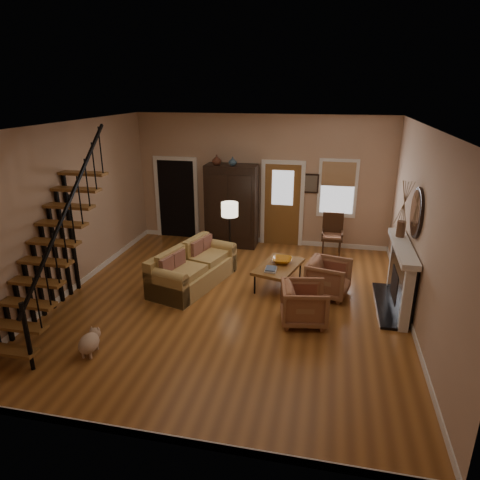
% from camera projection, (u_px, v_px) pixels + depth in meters
% --- Properties ---
extents(room, '(7.00, 7.33, 3.30)m').
position_uv_depth(room, '(230.00, 203.00, 9.40)').
color(room, '#9B5C27').
rests_on(room, ground).
extents(staircase, '(0.94, 2.80, 3.20)m').
position_uv_depth(staircase, '(47.00, 236.00, 7.02)').
color(staircase, brown).
rests_on(staircase, ground).
extents(fireplace, '(0.33, 1.95, 2.30)m').
position_uv_depth(fireplace, '(403.00, 271.00, 7.80)').
color(fireplace, black).
rests_on(fireplace, ground).
extents(armoire, '(1.30, 0.60, 2.10)m').
position_uv_depth(armoire, '(232.00, 206.00, 10.89)').
color(armoire, black).
rests_on(armoire, ground).
extents(vase_a, '(0.24, 0.24, 0.25)m').
position_uv_depth(vase_a, '(217.00, 160.00, 10.47)').
color(vase_a, '#4C2619').
rests_on(vase_a, armoire).
extents(vase_b, '(0.20, 0.20, 0.21)m').
position_uv_depth(vase_b, '(233.00, 161.00, 10.40)').
color(vase_b, '#334C60').
rests_on(vase_b, armoire).
extents(sofa, '(1.45, 2.28, 0.79)m').
position_uv_depth(sofa, '(194.00, 267.00, 8.85)').
color(sofa, tan).
rests_on(sofa, ground).
extents(coffee_table, '(1.01, 1.37, 0.47)m').
position_uv_depth(coffee_table, '(278.00, 276.00, 8.82)').
color(coffee_table, brown).
rests_on(coffee_table, ground).
extents(bowl, '(0.42, 0.42, 0.10)m').
position_uv_depth(bowl, '(282.00, 260.00, 8.85)').
color(bowl, '#C47717').
rests_on(bowl, coffee_table).
extents(books, '(0.22, 0.31, 0.06)m').
position_uv_depth(books, '(271.00, 269.00, 8.48)').
color(books, beige).
rests_on(books, coffee_table).
extents(armchair_left, '(0.90, 0.88, 0.72)m').
position_uv_depth(armchair_left, '(304.00, 304.00, 7.43)').
color(armchair_left, brown).
rests_on(armchair_left, ground).
extents(armchair_right, '(0.95, 0.93, 0.73)m').
position_uv_depth(armchair_right, '(328.00, 278.00, 8.40)').
color(armchair_right, brown).
rests_on(armchair_right, ground).
extents(floor_lamp, '(0.44, 0.44, 1.58)m').
position_uv_depth(floor_lamp, '(230.00, 237.00, 9.40)').
color(floor_lamp, black).
rests_on(floor_lamp, ground).
extents(side_chair, '(0.54, 0.54, 1.02)m').
position_uv_depth(side_chair, '(332.00, 235.00, 10.39)').
color(side_chair, '#3E2413').
rests_on(side_chair, ground).
extents(dog, '(0.33, 0.51, 0.35)m').
position_uv_depth(dog, '(89.00, 344.00, 6.57)').
color(dog, '#CBA98A').
rests_on(dog, ground).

